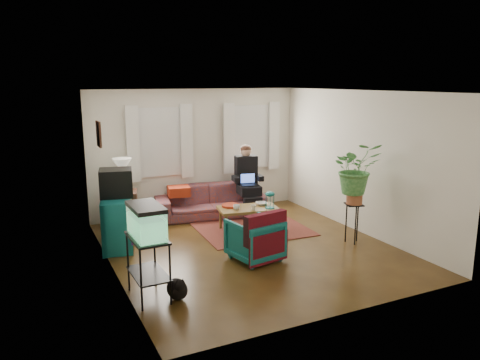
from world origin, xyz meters
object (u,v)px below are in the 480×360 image
dresser (117,222)px  armchair (255,237)px  coffee_table (248,219)px  side_table (124,210)px  aquarium_stand (148,267)px  plant_stand (353,223)px  sofa (210,196)px

dresser → armchair: 2.37m
armchair → coffee_table: bearing=-122.4°
side_table → aquarium_stand: 3.12m
dresser → side_table: bearing=83.3°
dresser → aquarium_stand: dresser is taller
side_table → coffee_table: side_table is taller
aquarium_stand → coffee_table: aquarium_stand is taller
armchair → coffee_table: (0.55, 1.33, -0.14)m
plant_stand → armchair: bearing=178.5°
armchair → coffee_table: size_ratio=0.67×
armchair → aquarium_stand: bearing=7.5°
armchair → plant_stand: 1.89m
sofa → plant_stand: size_ratio=3.18×
sofa → side_table: size_ratio=3.14×
side_table → dresser: (-0.34, -1.03, 0.08)m
coffee_table → plant_stand: (1.34, -1.38, 0.12)m
aquarium_stand → coffee_table: size_ratio=0.76×
plant_stand → side_table: bearing=142.7°
aquarium_stand → plant_stand: 3.77m
sofa → side_table: 1.75m
side_table → plant_stand: (3.38, -2.57, -0.00)m
aquarium_stand → armchair: aquarium_stand is taller
sofa → coffee_table: 1.24m
side_table → armchair: 2.93m
sofa → coffee_table: bearing=-65.9°
side_table → plant_stand: bearing=-37.3°
side_table → coffee_table: (2.04, -1.20, -0.13)m
sofa → dresser: (-2.09, -1.02, -0.00)m
dresser → armchair: (1.83, -1.49, -0.07)m
dresser → sofa: bearing=37.6°
sofa → armchair: bearing=-85.4°
side_table → plant_stand: side_table is taller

